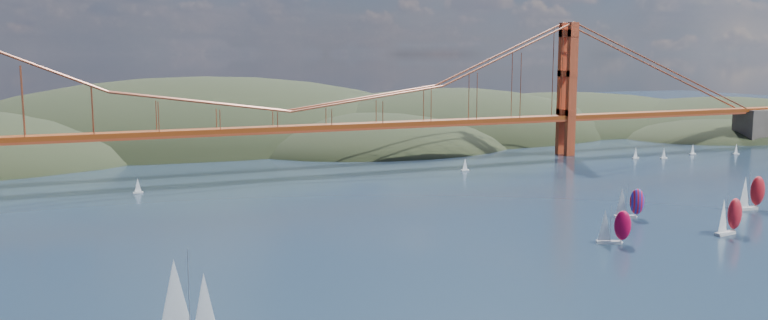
% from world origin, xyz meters
% --- Properties ---
extents(headlands, '(725.00, 225.00, 96.00)m').
position_xyz_m(headlands, '(44.95, 278.29, -12.46)').
color(headlands, black).
rests_on(headlands, ground).
extents(bridge, '(552.00, 12.00, 55.00)m').
position_xyz_m(bridge, '(-1.75, 180.00, 32.23)').
color(bridge, maroon).
rests_on(bridge, ground).
extents(sloop_navy, '(9.03, 5.49, 13.64)m').
position_xyz_m(sloop_navy, '(-59.01, 32.70, 6.02)').
color(sloop_navy, black).
rests_on(sloop_navy, ground).
extents(racer_0, '(7.62, 5.77, 8.61)m').
position_xyz_m(racer_0, '(37.61, 52.55, 4.07)').
color(racer_0, silver).
rests_on(racer_0, ground).
extents(racer_1, '(8.48, 3.99, 9.57)m').
position_xyz_m(racer_1, '(68.37, 48.76, 4.52)').
color(racer_1, silver).
rests_on(racer_1, ground).
extents(racer_2, '(8.99, 3.68, 10.32)m').
position_xyz_m(racer_2, '(96.92, 67.21, 4.88)').
color(racer_2, silver).
rests_on(racer_2, ground).
extents(racer_rwb, '(7.69, 5.64, 8.65)m').
position_xyz_m(racer_rwb, '(59.51, 72.39, 4.09)').
color(racer_rwb, silver).
rests_on(racer_rwb, ground).
extents(distant_boat_3, '(3.00, 2.00, 4.70)m').
position_xyz_m(distant_boat_3, '(-54.06, 158.54, 2.41)').
color(distant_boat_3, silver).
rests_on(distant_boat_3, ground).
extents(distant_boat_4, '(3.00, 2.00, 4.70)m').
position_xyz_m(distant_boat_4, '(139.05, 158.78, 2.41)').
color(distant_boat_4, silver).
rests_on(distant_boat_4, ground).
extents(distant_boat_5, '(3.00, 2.00, 4.70)m').
position_xyz_m(distant_boat_5, '(149.16, 153.80, 2.41)').
color(distant_boat_5, silver).
rests_on(distant_boat_5, ground).
extents(distant_boat_6, '(3.00, 2.00, 4.70)m').
position_xyz_m(distant_boat_6, '(169.79, 158.80, 2.41)').
color(distant_boat_6, silver).
rests_on(distant_boat_6, ground).
extents(distant_boat_7, '(3.00, 2.00, 4.70)m').
position_xyz_m(distant_boat_7, '(187.01, 151.85, 2.41)').
color(distant_boat_7, silver).
rests_on(distant_boat_7, ground).
extents(distant_boat_8, '(3.00, 2.00, 4.70)m').
position_xyz_m(distant_boat_8, '(59.41, 157.95, 2.41)').
color(distant_boat_8, silver).
rests_on(distant_boat_8, ground).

